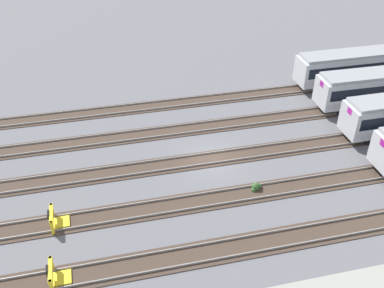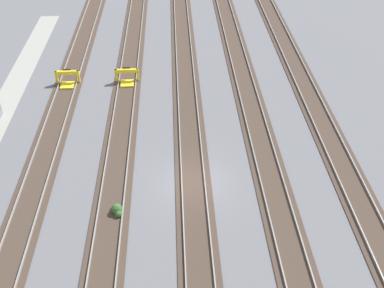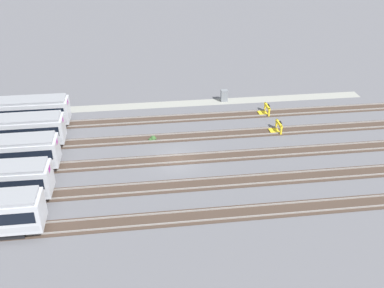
# 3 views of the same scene
# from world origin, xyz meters

# --- Properties ---
(ground_plane) EXTENTS (400.00, 400.00, 0.00)m
(ground_plane) POSITION_xyz_m (0.00, 0.00, 0.00)
(ground_plane) COLOR slate
(rail_track_nearest) EXTENTS (90.00, 2.23, 0.21)m
(rail_track_nearest) POSITION_xyz_m (0.00, -9.83, 0.04)
(rail_track_nearest) COLOR #47382D
(rail_track_nearest) RESTS_ON ground
(rail_track_near_inner) EXTENTS (90.00, 2.23, 0.21)m
(rail_track_near_inner) POSITION_xyz_m (0.00, -4.92, 0.04)
(rail_track_near_inner) COLOR #47382D
(rail_track_near_inner) RESTS_ON ground
(rail_track_middle) EXTENTS (90.00, 2.24, 0.21)m
(rail_track_middle) POSITION_xyz_m (0.00, 0.00, 0.04)
(rail_track_middle) COLOR #47382D
(rail_track_middle) RESTS_ON ground
(rail_track_far_inner) EXTENTS (90.00, 2.23, 0.21)m
(rail_track_far_inner) POSITION_xyz_m (0.00, 4.92, 0.04)
(rail_track_far_inner) COLOR #47382D
(rail_track_far_inner) RESTS_ON ground
(rail_track_farthest) EXTENTS (90.00, 2.23, 0.21)m
(rail_track_farthest) POSITION_xyz_m (0.00, 9.83, 0.04)
(rail_track_farthest) COLOR #47382D
(rail_track_farthest) RESTS_ON ground
(subway_car_front_row_right_inner) EXTENTS (18.01, 2.90, 3.70)m
(subway_car_front_row_right_inner) POSITION_xyz_m (21.13, 9.80, 2.04)
(subway_car_front_row_right_inner) COLOR silver
(subway_car_front_row_right_inner) RESTS_ON ground
(bumper_stop_nearest_track) EXTENTS (1.35, 2.00, 1.22)m
(bumper_stop_nearest_track) POSITION_xyz_m (-12.35, -9.83, 0.51)
(bumper_stop_nearest_track) COLOR yellow
(bumper_stop_nearest_track) RESTS_ON ground
(bumper_stop_near_inner_track) EXTENTS (1.36, 2.00, 1.22)m
(bumper_stop_near_inner_track) POSITION_xyz_m (-12.41, -4.91, 0.51)
(bumper_stop_near_inner_track) COLOR yellow
(bumper_stop_near_inner_track) RESTS_ON ground
(weed_clump) EXTENTS (0.92, 0.70, 0.64)m
(weed_clump) POSITION_xyz_m (2.37, -4.53, 0.24)
(weed_clump) COLOR #38602D
(weed_clump) RESTS_ON ground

